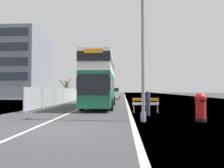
{
  "coord_description": "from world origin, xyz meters",
  "views": [
    {
      "loc": [
        2.76,
        -8.86,
        1.7
      ],
      "look_at": [
        1.86,
        6.99,
        2.2
      ],
      "focal_mm": 31.93,
      "sensor_mm": 36.0,
      "label": 1
    }
  ],
  "objects_px": {
    "car_receding_mid": "(100,93)",
    "car_far_side": "(108,93)",
    "lamppost_foreground": "(143,40)",
    "car_receding_far": "(115,93)",
    "double_decker_bus": "(100,81)",
    "car_oncoming_near": "(114,94)",
    "red_pillar_postbox": "(201,106)",
    "pedestrian_at_kerb": "(148,103)",
    "roadworks_barrier": "(146,103)"
  },
  "relations": [
    {
      "from": "car_receding_far",
      "to": "pedestrian_at_kerb",
      "type": "height_order",
      "value": "car_receding_far"
    },
    {
      "from": "car_receding_mid",
      "to": "car_far_side",
      "type": "relative_size",
      "value": 1.0
    },
    {
      "from": "car_receding_far",
      "to": "lamppost_foreground",
      "type": "bearing_deg",
      "value": -85.61
    },
    {
      "from": "lamppost_foreground",
      "to": "red_pillar_postbox",
      "type": "bearing_deg",
      "value": 2.84
    },
    {
      "from": "lamppost_foreground",
      "to": "roadworks_barrier",
      "type": "height_order",
      "value": "lamppost_foreground"
    },
    {
      "from": "car_oncoming_near",
      "to": "roadworks_barrier",
      "type": "bearing_deg",
      "value": -81.68
    },
    {
      "from": "red_pillar_postbox",
      "to": "roadworks_barrier",
      "type": "bearing_deg",
      "value": 121.87
    },
    {
      "from": "lamppost_foreground",
      "to": "car_far_side",
      "type": "xyz_separation_m",
      "value": [
        -6.03,
        54.82,
        -3.51
      ]
    },
    {
      "from": "car_receding_mid",
      "to": "lamppost_foreground",
      "type": "bearing_deg",
      "value": -79.6
    },
    {
      "from": "car_oncoming_near",
      "to": "car_receding_far",
      "type": "bearing_deg",
      "value": 92.26
    },
    {
      "from": "roadworks_barrier",
      "to": "car_far_side",
      "type": "bearing_deg",
      "value": 97.46
    },
    {
      "from": "roadworks_barrier",
      "to": "car_receding_mid",
      "type": "xyz_separation_m",
      "value": [
        -7.38,
        32.72,
        0.33
      ]
    },
    {
      "from": "red_pillar_postbox",
      "to": "pedestrian_at_kerb",
      "type": "bearing_deg",
      "value": 137.13
    },
    {
      "from": "car_oncoming_near",
      "to": "double_decker_bus",
      "type": "bearing_deg",
      "value": -91.6
    },
    {
      "from": "lamppost_foreground",
      "to": "roadworks_barrier",
      "type": "xyz_separation_m",
      "value": [
        0.6,
        4.21,
        -3.74
      ]
    },
    {
      "from": "car_receding_mid",
      "to": "car_far_side",
      "type": "xyz_separation_m",
      "value": [
        0.75,
        17.89,
        -0.11
      ]
    },
    {
      "from": "lamppost_foreground",
      "to": "pedestrian_at_kerb",
      "type": "xyz_separation_m",
      "value": [
        0.56,
        2.53,
        -3.6
      ]
    },
    {
      "from": "double_decker_bus",
      "to": "lamppost_foreground",
      "type": "xyz_separation_m",
      "value": [
        3.37,
        -8.82,
        1.85
      ]
    },
    {
      "from": "red_pillar_postbox",
      "to": "car_receding_far",
      "type": "xyz_separation_m",
      "value": [
        -6.71,
        46.7,
        0.12
      ]
    },
    {
      "from": "roadworks_barrier",
      "to": "car_oncoming_near",
      "type": "distance_m",
      "value": 23.77
    },
    {
      "from": "lamppost_foreground",
      "to": "pedestrian_at_kerb",
      "type": "relative_size",
      "value": 5.51
    },
    {
      "from": "car_oncoming_near",
      "to": "car_receding_far",
      "type": "distance_m",
      "value": 19.15
    },
    {
      "from": "car_receding_far",
      "to": "car_far_side",
      "type": "xyz_separation_m",
      "value": [
        -2.43,
        7.97,
        -0.03
      ]
    },
    {
      "from": "roadworks_barrier",
      "to": "pedestrian_at_kerb",
      "type": "bearing_deg",
      "value": -91.31
    },
    {
      "from": "car_receding_far",
      "to": "pedestrian_at_kerb",
      "type": "relative_size",
      "value": 2.25
    },
    {
      "from": "red_pillar_postbox",
      "to": "car_receding_mid",
      "type": "bearing_deg",
      "value": 105.06
    },
    {
      "from": "lamppost_foreground",
      "to": "car_receding_mid",
      "type": "xyz_separation_m",
      "value": [
        -6.78,
        36.93,
        -3.41
      ]
    },
    {
      "from": "red_pillar_postbox",
      "to": "car_far_side",
      "type": "distance_m",
      "value": 55.42
    },
    {
      "from": "car_oncoming_near",
      "to": "pedestrian_at_kerb",
      "type": "xyz_separation_m",
      "value": [
        3.4,
        -25.19,
        -0.16
      ]
    },
    {
      "from": "double_decker_bus",
      "to": "car_oncoming_near",
      "type": "bearing_deg",
      "value": 88.4
    },
    {
      "from": "red_pillar_postbox",
      "to": "car_far_side",
      "type": "xyz_separation_m",
      "value": [
        -9.15,
        54.67,
        0.08
      ]
    },
    {
      "from": "roadworks_barrier",
      "to": "double_decker_bus",
      "type": "bearing_deg",
      "value": 130.7
    },
    {
      "from": "lamppost_foreground",
      "to": "car_oncoming_near",
      "type": "distance_m",
      "value": 28.08
    },
    {
      "from": "pedestrian_at_kerb",
      "to": "red_pillar_postbox",
      "type": "bearing_deg",
      "value": -42.87
    },
    {
      "from": "lamppost_foreground",
      "to": "car_oncoming_near",
      "type": "relative_size",
      "value": 2.16
    },
    {
      "from": "roadworks_barrier",
      "to": "car_receding_mid",
      "type": "height_order",
      "value": "car_receding_mid"
    },
    {
      "from": "car_receding_far",
      "to": "car_receding_mid",
      "type": "bearing_deg",
      "value": -107.76
    },
    {
      "from": "lamppost_foreground",
      "to": "car_far_side",
      "type": "relative_size",
      "value": 2.12
    },
    {
      "from": "red_pillar_postbox",
      "to": "car_receding_mid",
      "type": "relative_size",
      "value": 0.36
    },
    {
      "from": "pedestrian_at_kerb",
      "to": "car_far_side",
      "type": "bearing_deg",
      "value": 97.18
    },
    {
      "from": "double_decker_bus",
      "to": "car_receding_mid",
      "type": "xyz_separation_m",
      "value": [
        -3.41,
        28.11,
        -1.56
      ]
    },
    {
      "from": "car_receding_mid",
      "to": "pedestrian_at_kerb",
      "type": "bearing_deg",
      "value": -77.96
    },
    {
      "from": "car_receding_far",
      "to": "red_pillar_postbox",
      "type": "bearing_deg",
      "value": -81.82
    },
    {
      "from": "double_decker_bus",
      "to": "red_pillar_postbox",
      "type": "xyz_separation_m",
      "value": [
        6.49,
        -8.66,
        -1.75
      ]
    },
    {
      "from": "car_oncoming_near",
      "to": "lamppost_foreground",
      "type": "bearing_deg",
      "value": -84.14
    },
    {
      "from": "double_decker_bus",
      "to": "red_pillar_postbox",
      "type": "relative_size",
      "value": 6.79
    },
    {
      "from": "car_oncoming_near",
      "to": "car_far_side",
      "type": "distance_m",
      "value": 27.29
    },
    {
      "from": "double_decker_bus",
      "to": "roadworks_barrier",
      "type": "height_order",
      "value": "double_decker_bus"
    },
    {
      "from": "car_oncoming_near",
      "to": "pedestrian_at_kerb",
      "type": "bearing_deg",
      "value": -82.31
    },
    {
      "from": "roadworks_barrier",
      "to": "car_receding_far",
      "type": "xyz_separation_m",
      "value": [
        -4.2,
        42.65,
        0.26
      ]
    }
  ]
}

